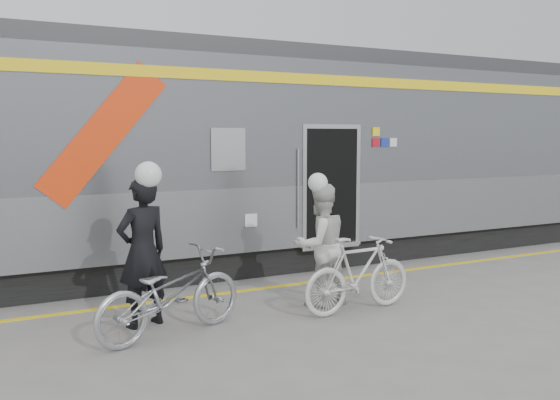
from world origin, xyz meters
TOP-DOWN VIEW (x-y plane):
  - ground at (0.00, 0.00)m, footprint 90.00×90.00m
  - train at (-0.66, 4.19)m, footprint 24.00×3.17m
  - safety_strip at (0.00, 2.15)m, footprint 24.00×0.12m
  - man at (-2.29, 1.13)m, footprint 0.82×0.66m
  - bicycle_left at (-2.09, 0.58)m, footprint 2.17×1.29m
  - woman at (0.26, 0.94)m, footprint 0.91×0.73m
  - bicycle_right at (0.56, 0.39)m, footprint 1.82×0.62m
  - helmet_man at (-2.29, 1.13)m, footprint 0.34×0.34m
  - helmet_woman at (0.26, 0.94)m, footprint 0.28×0.28m

SIDE VIEW (x-z plane):
  - ground at x=0.00m, z-range 0.00..0.00m
  - safety_strip at x=0.00m, z-range 0.00..0.01m
  - bicycle_right at x=0.56m, z-range 0.00..1.08m
  - bicycle_left at x=-2.09m, z-range 0.00..1.08m
  - woman at x=0.26m, z-range 0.00..1.78m
  - man at x=-2.29m, z-range 0.00..1.96m
  - helmet_woman at x=0.26m, z-range 1.78..2.07m
  - train at x=-0.66m, z-range 0.00..4.10m
  - helmet_man at x=-2.29m, z-range 1.96..2.30m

